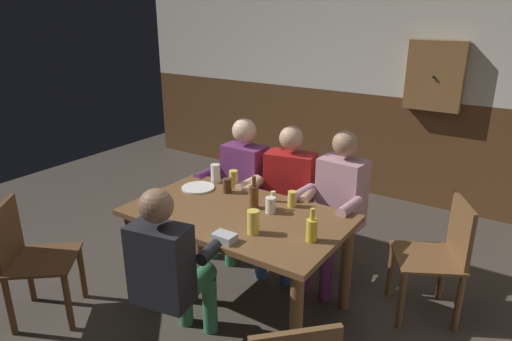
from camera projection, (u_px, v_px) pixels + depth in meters
The scene contains 22 objects.
ground_plane at pixel (226, 312), 3.35m from camera, with size 7.87×7.87×0.00m, color #423A33.
back_wall_upper at pixel (380, 35), 4.95m from camera, with size 6.56×0.12×1.28m, color beige.
back_wall_wainscot at pixel (370, 144), 5.37m from camera, with size 6.56×0.12×1.18m, color brown.
dining_table at pixel (237, 227), 3.26m from camera, with size 1.54×0.91×0.74m.
person_0 at pixel (239, 181), 4.02m from camera, with size 0.52×0.52×1.21m.
person_1 at pixel (287, 193), 3.77m from camera, with size 0.58×0.58×1.21m.
person_2 at pixel (337, 203), 3.54m from camera, with size 0.51×0.55×1.24m.
person_3 at pixel (170, 267), 2.74m from camera, with size 0.54×0.57×1.18m.
chair_empty_near_left at pixel (30, 257), 3.16m from camera, with size 0.62×0.62×0.88m.
chair_empty_far_end at pixel (439, 255), 3.19m from camera, with size 0.60×0.60×0.88m.
table_candle at pixel (273, 196), 3.39m from camera, with size 0.04×0.04×0.08m, color #F9E08C.
condiment_caddy at pixel (224, 237), 2.82m from camera, with size 0.14×0.10×0.05m, color #B2B7BC.
plate_0 at pixel (198, 188), 3.64m from camera, with size 0.26×0.26×0.01m, color white.
bottle_0 at pixel (254, 196), 3.26m from camera, with size 0.07×0.07×0.24m.
bottle_1 at pixel (312, 229), 2.81m from camera, with size 0.07×0.07×0.22m.
pint_glass_0 at pixel (292, 199), 3.30m from camera, with size 0.06×0.06×0.12m, color #E5C64C.
pint_glass_1 at pixel (215, 173), 3.75m from camera, with size 0.08×0.08×0.15m, color white.
pint_glass_2 at pixel (234, 179), 3.66m from camera, with size 0.07×0.07×0.14m, color #E5C64C.
pint_glass_3 at pixel (253, 222), 2.91m from camera, with size 0.08×0.08×0.16m, color #E5C64C.
pint_glass_4 at pixel (270, 205), 3.20m from camera, with size 0.07×0.07×0.11m, color white.
pint_glass_5 at pixel (227, 186), 3.55m from camera, with size 0.07×0.07×0.11m, color #4C2D19.
wall_dart_cabinet at pixel (435, 76), 4.63m from camera, with size 0.56×0.15×0.70m.
Camera 1 is at (1.73, -2.21, 2.12)m, focal length 32.10 mm.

